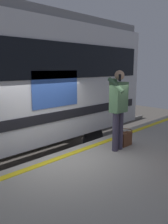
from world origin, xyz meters
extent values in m
plane|color=#4C4742|center=(0.00, 0.00, 0.00)|extent=(24.13, 24.13, 0.00)
cube|color=#9E998E|center=(0.00, 2.14, 0.49)|extent=(12.88, 4.28, 0.97)
cube|color=yellow|center=(0.00, 0.30, 0.98)|extent=(12.62, 0.16, 0.01)
cube|color=slate|center=(0.00, -1.32, 0.08)|extent=(16.74, 0.08, 0.16)
cube|color=slate|center=(0.00, -2.76, 0.08)|extent=(16.74, 0.08, 0.16)
cube|color=#3359B2|center=(-0.43, -0.58, 2.35)|extent=(1.41, 0.02, 0.91)
cylinder|color=black|center=(-2.15, -0.89, 0.58)|extent=(0.84, 0.12, 0.84)
cylinder|color=black|center=(-2.15, -3.19, 0.58)|extent=(0.84, 0.12, 0.84)
cylinder|color=#383347|center=(-1.15, 0.88, 1.43)|extent=(0.14, 0.14, 0.91)
cylinder|color=#383347|center=(-0.97, 0.88, 1.43)|extent=(0.14, 0.14, 0.91)
cube|color=#4C724C|center=(-1.06, 0.88, 2.22)|extent=(0.40, 0.24, 0.68)
sphere|color=#4C724C|center=(-1.06, 0.72, 2.54)|extent=(0.20, 0.20, 0.20)
sphere|color=tan|center=(-1.06, 0.88, 2.71)|extent=(0.22, 0.22, 0.22)
cylinder|color=#4C724C|center=(-1.31, 0.88, 2.15)|extent=(0.09, 0.09, 0.61)
cylinder|color=#4C724C|center=(-0.83, 0.96, 2.51)|extent=(0.09, 0.42, 0.33)
cube|color=black|center=(-0.83, 1.06, 2.67)|extent=(0.07, 0.02, 0.15)
cube|color=#59331E|center=(-1.44, 0.84, 1.14)|extent=(0.36, 0.15, 0.33)
torus|color=#59331E|center=(-1.44, 0.84, 1.36)|extent=(0.32, 0.32, 0.02)
camera|label=1|loc=(3.09, 3.89, 2.88)|focal=36.38mm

